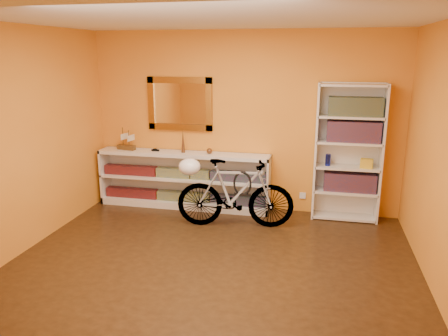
% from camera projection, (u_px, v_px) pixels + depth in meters
% --- Properties ---
extents(floor, '(4.50, 4.00, 0.01)m').
position_uv_depth(floor, '(210.00, 268.00, 4.76)').
color(floor, black).
rests_on(floor, ground).
extents(ceiling, '(4.50, 4.00, 0.01)m').
position_uv_depth(ceiling, '(208.00, 17.00, 4.09)').
color(ceiling, silver).
rests_on(ceiling, ground).
extents(back_wall, '(4.50, 0.01, 2.60)m').
position_uv_depth(back_wall, '(243.00, 122.00, 6.32)').
color(back_wall, orange).
rests_on(back_wall, ground).
extents(left_wall, '(0.01, 4.00, 2.60)m').
position_uv_depth(left_wall, '(16.00, 142.00, 4.90)').
color(left_wall, orange).
rests_on(left_wall, ground).
extents(gilt_mirror, '(0.98, 0.06, 0.78)m').
position_uv_depth(gilt_mirror, '(180.00, 104.00, 6.42)').
color(gilt_mirror, brown).
rests_on(gilt_mirror, back_wall).
extents(wall_socket, '(0.09, 0.02, 0.09)m').
position_uv_depth(wall_socket, '(303.00, 196.00, 6.38)').
color(wall_socket, silver).
rests_on(wall_socket, back_wall).
extents(console_unit, '(2.60, 0.35, 0.85)m').
position_uv_depth(console_unit, '(184.00, 180.00, 6.55)').
color(console_unit, silver).
rests_on(console_unit, floor).
extents(cd_row_lower, '(2.50, 0.13, 0.14)m').
position_uv_depth(cd_row_lower, '(184.00, 196.00, 6.59)').
color(cd_row_lower, black).
rests_on(cd_row_lower, console_unit).
extents(cd_row_upper, '(2.50, 0.13, 0.14)m').
position_uv_depth(cd_row_upper, '(183.00, 173.00, 6.50)').
color(cd_row_upper, navy).
rests_on(cd_row_upper, console_unit).
extents(model_ship, '(0.30, 0.16, 0.34)m').
position_uv_depth(model_ship, '(126.00, 139.00, 6.58)').
color(model_ship, '#472F13').
rests_on(model_ship, console_unit).
extents(toy_car, '(0.00, 0.00, 0.00)m').
position_uv_depth(toy_car, '(156.00, 151.00, 6.53)').
color(toy_car, black).
rests_on(toy_car, console_unit).
extents(bronze_ornament, '(0.06, 0.06, 0.34)m').
position_uv_depth(bronze_ornament, '(183.00, 141.00, 6.40)').
color(bronze_ornament, brown).
rests_on(bronze_ornament, console_unit).
extents(decorative_orb, '(0.08, 0.08, 0.08)m').
position_uv_depth(decorative_orb, '(209.00, 151.00, 6.34)').
color(decorative_orb, brown).
rests_on(decorative_orb, console_unit).
extents(bookcase, '(0.90, 0.30, 1.90)m').
position_uv_depth(bookcase, '(348.00, 153.00, 5.94)').
color(bookcase, silver).
rests_on(bookcase, floor).
extents(book_row_a, '(0.70, 0.22, 0.26)m').
position_uv_depth(book_row_a, '(350.00, 182.00, 6.04)').
color(book_row_a, maroon).
rests_on(book_row_a, bookcase).
extents(book_row_b, '(0.70, 0.22, 0.28)m').
position_uv_depth(book_row_b, '(354.00, 131.00, 5.85)').
color(book_row_b, maroon).
rests_on(book_row_b, bookcase).
extents(book_row_c, '(0.70, 0.22, 0.25)m').
position_uv_depth(book_row_c, '(355.00, 106.00, 5.77)').
color(book_row_c, '#163D4F').
rests_on(book_row_c, bookcase).
extents(travel_mug, '(0.07, 0.07, 0.16)m').
position_uv_depth(travel_mug, '(328.00, 160.00, 6.01)').
color(travel_mug, '#152096').
rests_on(travel_mug, bookcase).
extents(red_tin, '(0.15, 0.15, 0.19)m').
position_uv_depth(red_tin, '(336.00, 108.00, 5.86)').
color(red_tin, maroon).
rests_on(red_tin, bookcase).
extents(yellow_bag, '(0.18, 0.14, 0.13)m').
position_uv_depth(yellow_bag, '(367.00, 164.00, 5.88)').
color(yellow_bag, gold).
rests_on(yellow_bag, bookcase).
extents(bicycle, '(0.63, 1.63, 0.94)m').
position_uv_depth(bicycle, '(235.00, 193.00, 5.78)').
color(bicycle, silver).
rests_on(bicycle, floor).
extents(helmet, '(0.29, 0.28, 0.22)m').
position_uv_depth(helmet, '(189.00, 167.00, 5.73)').
color(helmet, white).
rests_on(helmet, bicycle).
extents(u_lock, '(0.25, 0.03, 0.25)m').
position_uv_depth(u_lock, '(242.00, 184.00, 5.74)').
color(u_lock, black).
rests_on(u_lock, bicycle).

